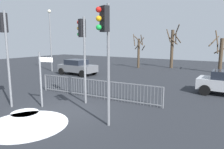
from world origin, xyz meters
The scene contains 13 objects.
ground_plane centered at (0.00, 0.00, 0.00)m, with size 60.00×60.00×0.00m, color #26282D.
traffic_light_rear_right centered at (-2.69, -0.86, 3.41)m, with size 0.56×0.36×4.65m.
traffic_light_foreground_right centered at (2.73, -0.34, 3.35)m, with size 0.38×0.54×4.57m.
traffic_light_rear_left centered at (0.01, 1.62, 3.25)m, with size 0.56×0.36×4.44m.
direction_sign_post centered at (-1.19, -0.06, 1.54)m, with size 0.78×0.22×2.72m.
pedestrian_guard_railing centered at (-0.01, 2.65, 0.55)m, with size 7.90×0.60×1.07m.
car_grey_far centered at (-6.52, 8.44, 0.77)m, with size 3.83×1.98×1.47m.
street_lamp centered at (-10.32, 8.62, 3.98)m, with size 0.36×0.36×6.47m.
bare_tree_left centered at (5.11, 16.96, 2.07)m, with size 2.07×1.90×4.55m.
bare_tree_centre centered at (-3.61, 16.24, 2.04)m, with size 1.72×1.71×4.10m.
bare_tree_right centered at (-0.17, 18.33, 2.54)m, with size 1.76×1.76×5.19m.
snow_patch_kerb centered at (0.03, -1.87, 0.01)m, with size 3.20×3.20×0.01m, color white.
snow_patch_island centered at (-1.25, -1.06, 0.01)m, with size 1.22×1.22×0.01m, color white.
Camera 1 is at (6.94, -6.54, 3.25)m, focal length 32.93 mm.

